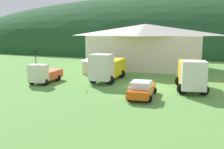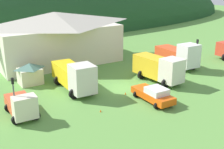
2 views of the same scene
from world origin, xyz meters
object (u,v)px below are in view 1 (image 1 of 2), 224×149
at_px(traffic_cone_near_pickup, 86,92).
at_px(traffic_cone_mid_row, 134,90).
at_px(service_pickup_orange, 142,89).
at_px(traffic_light_west, 36,63).
at_px(depot_building, 145,46).
at_px(flatbed_truck_yellow, 108,67).
at_px(play_shed_cream, 93,65).
at_px(light_truck_cream, 44,74).
at_px(heavy_rig_striped, 191,73).

relative_size(traffic_cone_near_pickup, traffic_cone_mid_row, 0.94).
height_order(service_pickup_orange, traffic_light_west, traffic_light_west).
bearing_deg(depot_building, flatbed_truck_yellow, -103.23).
height_order(play_shed_cream, light_truck_cream, play_shed_cream).
xyz_separation_m(light_truck_cream, traffic_light_west, (-0.70, -0.57, 1.37)).
xyz_separation_m(light_truck_cream, traffic_cone_mid_row, (11.16, -0.76, -1.14)).
distance_m(flatbed_truck_yellow, traffic_cone_mid_row, 6.13).
distance_m(light_truck_cream, traffic_cone_near_pickup, 7.38).
xyz_separation_m(flatbed_truck_yellow, heavy_rig_striped, (10.02, -2.89, 0.04)).
distance_m(play_shed_cream, flatbed_truck_yellow, 6.12).
bearing_deg(traffic_cone_mid_row, traffic_light_west, 179.09).
xyz_separation_m(service_pickup_orange, traffic_light_west, (-13.18, 3.35, 1.68)).
distance_m(depot_building, play_shed_cream, 10.65).
bearing_deg(traffic_light_west, play_shed_cream, 65.18).
distance_m(depot_building, traffic_light_west, 20.03).
bearing_deg(flatbed_truck_yellow, traffic_cone_near_pickup, -0.65).
xyz_separation_m(depot_building, heavy_rig_striped, (7.00, -15.76, -2.05)).
height_order(play_shed_cream, traffic_light_west, traffic_light_west).
distance_m(traffic_light_west, traffic_cone_mid_row, 12.13).
xyz_separation_m(play_shed_cream, flatbed_truck_yellow, (3.60, -4.93, 0.44)).
bearing_deg(traffic_light_west, service_pickup_orange, -14.26).
distance_m(light_truck_cream, heavy_rig_striped, 17.06).
relative_size(flatbed_truck_yellow, traffic_light_west, 1.99).
xyz_separation_m(depot_building, traffic_light_west, (-10.75, -16.85, -1.36)).
xyz_separation_m(light_truck_cream, traffic_cone_near_pickup, (6.59, -3.11, -1.14)).
distance_m(service_pickup_orange, traffic_cone_mid_row, 3.53).
height_order(traffic_cone_near_pickup, traffic_cone_mid_row, traffic_cone_mid_row).
height_order(light_truck_cream, heavy_rig_striped, heavy_rig_striped).
relative_size(flatbed_truck_yellow, traffic_cone_near_pickup, 16.40).
bearing_deg(service_pickup_orange, play_shed_cream, -142.04).
bearing_deg(light_truck_cream, depot_building, 150.43).
bearing_deg(traffic_light_west, depot_building, 57.47).
height_order(depot_building, traffic_cone_mid_row, depot_building).
xyz_separation_m(depot_building, traffic_cone_mid_row, (1.12, -17.04, -3.87)).
bearing_deg(depot_building, service_pickup_orange, -83.12).
bearing_deg(depot_building, traffic_cone_mid_row, -86.25).
xyz_separation_m(light_truck_cream, heavy_rig_striped, (17.04, 0.51, 0.68)).
bearing_deg(play_shed_cream, service_pickup_orange, -53.51).
distance_m(heavy_rig_striped, service_pickup_orange, 6.44).
bearing_deg(play_shed_cream, flatbed_truck_yellow, -53.85).
distance_m(light_truck_cream, service_pickup_orange, 13.08).
bearing_deg(flatbed_truck_yellow, traffic_cone_mid_row, 47.95).
bearing_deg(traffic_cone_mid_row, heavy_rig_striped, 12.21).
bearing_deg(light_truck_cream, play_shed_cream, 159.82).
height_order(play_shed_cream, flatbed_truck_yellow, flatbed_truck_yellow).
bearing_deg(play_shed_cream, heavy_rig_striped, -29.85).
height_order(flatbed_truck_yellow, heavy_rig_striped, flatbed_truck_yellow).
relative_size(heavy_rig_striped, service_pickup_orange, 1.35).
relative_size(play_shed_cream, heavy_rig_striped, 0.41).
bearing_deg(flatbed_truck_yellow, heavy_rig_striped, 76.99).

